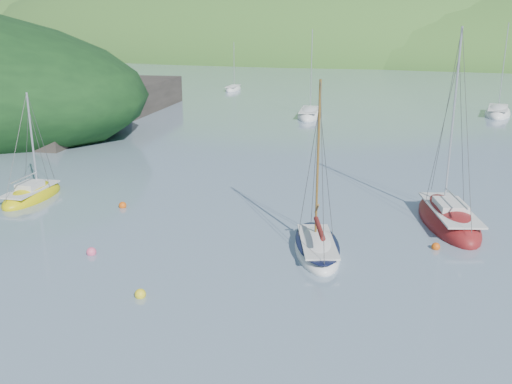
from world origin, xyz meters
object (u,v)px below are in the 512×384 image
at_px(sloop_red, 448,220).
at_px(distant_sloop_b, 498,114).
at_px(daysailer_white, 317,248).
at_px(sailboat_yellow, 32,196).
at_px(distant_sloop_a, 309,115).
at_px(distant_sloop_c, 233,89).

distance_m(sloop_red, distant_sloop_b, 42.61).
height_order(daysailer_white, sailboat_yellow, daysailer_white).
height_order(distant_sloop_a, distant_sloop_b, distant_sloop_b).
distance_m(sailboat_yellow, distant_sloop_b, 55.28).
bearing_deg(distant_sloop_c, daysailer_white, -71.46).
height_order(daysailer_white, distant_sloop_c, daysailer_white).
bearing_deg(distant_sloop_b, sailboat_yellow, -118.94).
height_order(daysailer_white, distant_sloop_b, distant_sloop_b).
xyz_separation_m(sailboat_yellow, distant_sloop_c, (-11.64, 58.76, -0.02)).
xyz_separation_m(sailboat_yellow, distant_sloop_b, (28.45, 47.40, 0.02)).
relative_size(sloop_red, distant_sloop_a, 1.07).
relative_size(daysailer_white, distant_sloop_b, 0.77).
height_order(sailboat_yellow, distant_sloop_a, distant_sloop_a).
distance_m(daysailer_white, distant_sloop_b, 49.99).
relative_size(distant_sloop_b, distant_sloop_c, 1.41).
bearing_deg(distant_sloop_b, distant_sloop_c, 166.21).
bearing_deg(distant_sloop_c, sloop_red, -64.21).
bearing_deg(daysailer_white, distant_sloop_b, 57.57).
height_order(distant_sloop_b, distant_sloop_c, distant_sloop_b).
bearing_deg(sloop_red, daysailer_white, -150.94).
relative_size(distant_sloop_a, distant_sloop_b, 0.93).
relative_size(daysailer_white, sailboat_yellow, 1.22).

